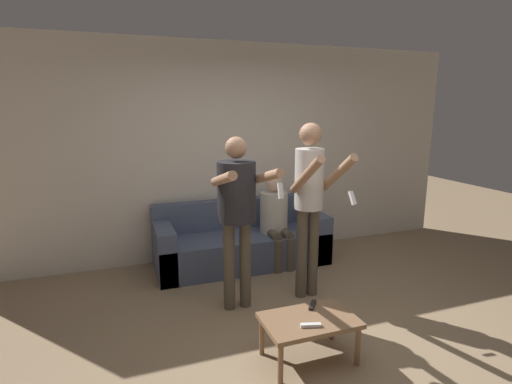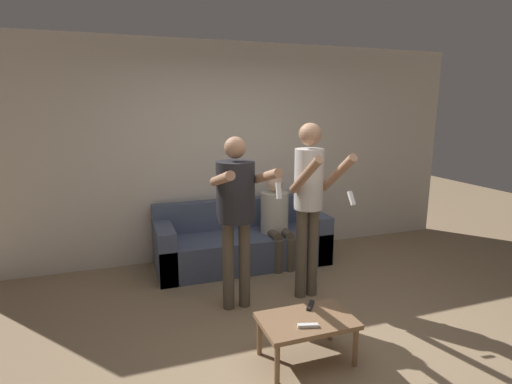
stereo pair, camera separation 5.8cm
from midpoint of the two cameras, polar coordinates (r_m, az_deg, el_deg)
ground_plane at (r=3.59m, az=7.54°, el=-20.35°), size 14.00×14.00×0.00m
wall_back at (r=5.13m, az=-3.19°, el=5.72°), size 6.40×0.06×2.70m
couch at (r=4.98m, az=-1.72°, el=-7.26°), size 2.09×0.78×0.76m
person_standing_left at (r=3.68m, az=-2.38°, el=-1.49°), size 0.48×0.77×1.66m
person_standing_right at (r=3.94m, az=8.09°, el=-0.11°), size 0.41×0.70×1.77m
person_seated at (r=4.88m, az=3.22°, el=-3.48°), size 0.34×0.54×1.12m
coffee_table at (r=3.21m, az=7.81°, el=-18.15°), size 0.71×0.45×0.35m
remote_near at (r=3.08m, az=8.00°, el=-18.38°), size 0.15×0.07×0.02m
remote_far at (r=3.35m, az=8.24°, el=-15.76°), size 0.12×0.14×0.02m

